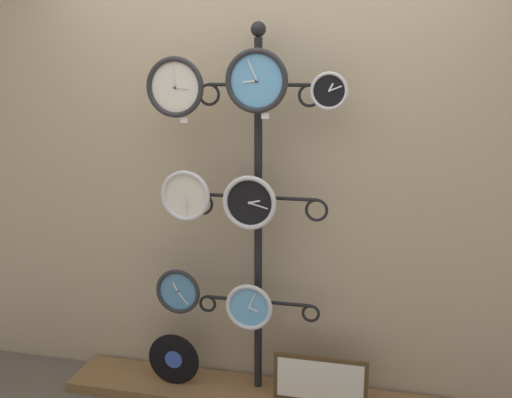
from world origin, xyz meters
TOP-DOWN VIEW (x-y plane):
  - shop_wall at (0.00, 0.57)m, footprint 4.40×0.04m
  - low_shelf at (0.00, 0.35)m, footprint 2.20×0.36m
  - display_stand at (0.00, 0.41)m, footprint 0.76×0.34m
  - clock_top_left at (-0.42, 0.30)m, footprint 0.32×0.04m
  - clock_top_center at (0.02, 0.29)m, footprint 0.32×0.04m
  - clock_top_right at (0.38, 0.34)m, footprint 0.19×0.04m
  - clock_middle_left at (-0.37, 0.30)m, footprint 0.28×0.04m
  - clock_middle_center at (-0.03, 0.33)m, footprint 0.29×0.04m
  - clock_bottom_left at (-0.44, 0.33)m, footprint 0.26×0.04m
  - clock_bottom_center at (-0.03, 0.31)m, footprint 0.26×0.04m
  - vinyl_record at (-0.48, 0.31)m, footprint 0.31×0.01m
  - picture_frame at (0.37, 0.31)m, footprint 0.51×0.02m
  - price_tag_upper at (-0.37, 0.30)m, footprint 0.04×0.00m
  - price_tag_mid at (0.06, 0.29)m, footprint 0.04×0.00m

SIDE VIEW (x-z plane):
  - low_shelf at x=0.00m, z-range 0.00..0.06m
  - picture_frame at x=0.37m, z-range 0.06..0.33m
  - vinyl_record at x=-0.48m, z-range 0.06..0.37m
  - clock_bottom_center at x=-0.03m, z-range 0.45..0.71m
  - clock_bottom_left at x=-0.44m, z-range 0.50..0.76m
  - display_stand at x=0.00m, z-range -0.21..1.88m
  - clock_middle_center at x=-0.03m, z-range 1.01..1.31m
  - clock_middle_left at x=-0.37m, z-range 1.05..1.33m
  - shop_wall at x=0.00m, z-range 0.00..2.80m
  - price_tag_upper at x=-0.37m, z-range 1.58..1.60m
  - price_tag_mid at x=0.06m, z-range 1.61..1.63m
  - clock_top_right at x=0.38m, z-range 1.65..1.84m
  - clock_top_left at x=-0.42m, z-range 1.60..1.92m
  - clock_top_center at x=0.02m, z-range 1.63..1.95m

